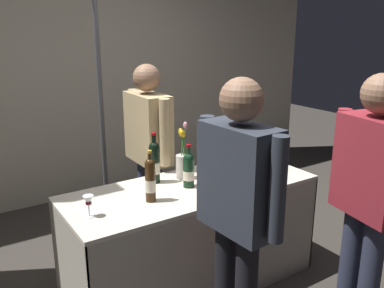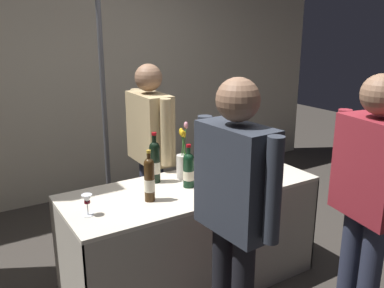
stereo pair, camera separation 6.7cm
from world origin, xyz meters
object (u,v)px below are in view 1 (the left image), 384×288
at_px(wine_glass_mid, 88,202).
at_px(flower_vase, 182,161).
at_px(display_bottle_0, 230,163).
at_px(vendor_presenter, 149,143).
at_px(featured_wine_bottle, 150,180).
at_px(wine_glass_near_vendor, 242,160).
at_px(booth_signpost, 100,85).
at_px(taster_foreground_right, 370,188).
at_px(tasting_table, 192,217).

height_order(wine_glass_mid, flower_vase, flower_vase).
relative_size(display_bottle_0, flower_vase, 0.81).
height_order(wine_glass_mid, vendor_presenter, vendor_presenter).
relative_size(featured_wine_bottle, wine_glass_near_vendor, 2.49).
bearing_deg(booth_signpost, taster_foreground_right, -70.67).
distance_m(display_bottle_0, wine_glass_near_vendor, 0.25).
relative_size(tasting_table, taster_foreground_right, 1.11).
xyz_separation_m(tasting_table, display_bottle_0, (0.26, -0.08, 0.37)).
bearing_deg(taster_foreground_right, tasting_table, 40.69).
distance_m(featured_wine_bottle, wine_glass_mid, 0.40).
bearing_deg(flower_vase, tasting_table, -97.85).
xyz_separation_m(display_bottle_0, vendor_presenter, (-0.27, 0.70, 0.03)).
xyz_separation_m(display_bottle_0, taster_foreground_right, (0.29, -0.88, 0.05)).
bearing_deg(flower_vase, booth_signpost, 101.80).
relative_size(wine_glass_near_vendor, wine_glass_mid, 1.03).
bearing_deg(wine_glass_mid, vendor_presenter, 42.57).
height_order(wine_glass_near_vendor, vendor_presenter, vendor_presenter).
distance_m(wine_glass_mid, flower_vase, 0.81).
bearing_deg(booth_signpost, flower_vase, -78.20).
xyz_separation_m(tasting_table, taster_foreground_right, (0.56, -0.96, 0.42)).
distance_m(featured_wine_bottle, display_bottle_0, 0.62).
bearing_deg(display_bottle_0, wine_glass_mid, 179.28).
xyz_separation_m(featured_wine_bottle, display_bottle_0, (0.62, -0.01, -0.01)).
relative_size(featured_wine_bottle, wine_glass_mid, 2.57).
relative_size(tasting_table, flower_vase, 4.31).
bearing_deg(flower_vase, wine_glass_near_vendor, -15.68).
height_order(flower_vase, vendor_presenter, vendor_presenter).
bearing_deg(booth_signpost, wine_glass_near_vendor, -59.39).
distance_m(featured_wine_bottle, wine_glass_near_vendor, 0.84).
bearing_deg(tasting_table, featured_wine_bottle, -168.98).
xyz_separation_m(wine_glass_mid, flower_vase, (0.78, 0.23, 0.04)).
bearing_deg(wine_glass_near_vendor, featured_wine_bottle, -172.64).
relative_size(wine_glass_mid, flower_vase, 0.31).
height_order(flower_vase, taster_foreground_right, taster_foreground_right).
bearing_deg(featured_wine_bottle, taster_foreground_right, -44.39).
distance_m(wine_glass_mid, taster_foreground_right, 1.59).
bearing_deg(wine_glass_near_vendor, display_bottle_0, -150.78).
xyz_separation_m(wine_glass_mid, taster_foreground_right, (1.31, -0.90, 0.09)).
distance_m(featured_wine_bottle, flower_vase, 0.44).
relative_size(wine_glass_mid, taster_foreground_right, 0.08).
distance_m(tasting_table, display_bottle_0, 0.46).
xyz_separation_m(display_bottle_0, flower_vase, (-0.24, 0.25, -0.01)).
bearing_deg(wine_glass_near_vendor, taster_foreground_right, -85.23).
bearing_deg(tasting_table, display_bottle_0, -16.91).
distance_m(tasting_table, flower_vase, 0.40).
relative_size(wine_glass_near_vendor, flower_vase, 0.32).
bearing_deg(tasting_table, booth_signpost, 99.04).
height_order(wine_glass_near_vendor, taster_foreground_right, taster_foreground_right).
height_order(tasting_table, vendor_presenter, vendor_presenter).
height_order(tasting_table, wine_glass_mid, wine_glass_mid).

